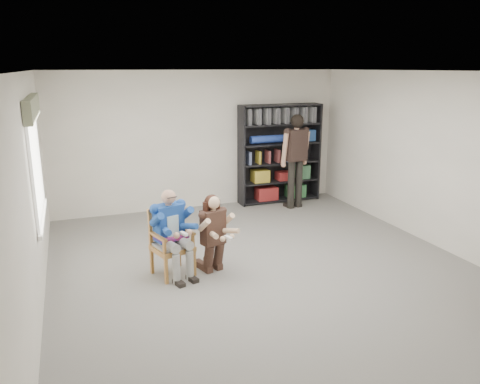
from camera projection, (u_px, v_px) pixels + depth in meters
name	position (u px, v px, depth m)	size (l,w,h in m)	color
room_shell	(269.00, 177.00, 6.40)	(6.00, 7.00, 2.80)	silver
floor	(267.00, 271.00, 6.76)	(6.00, 7.00, 0.01)	slate
window_left	(37.00, 161.00, 6.26)	(0.16, 2.00, 1.75)	white
armchair	(172.00, 243.00, 6.53)	(0.56, 0.54, 0.96)	olive
seated_man	(172.00, 233.00, 6.49)	(0.54, 0.75, 1.25)	navy
kneeling_woman	(214.00, 234.00, 6.59)	(0.48, 0.77, 1.14)	#372118
bookshelf	(280.00, 154.00, 10.03)	(1.80, 0.38, 2.10)	black
standing_man	(296.00, 162.00, 9.57)	(0.59, 0.33, 1.93)	black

